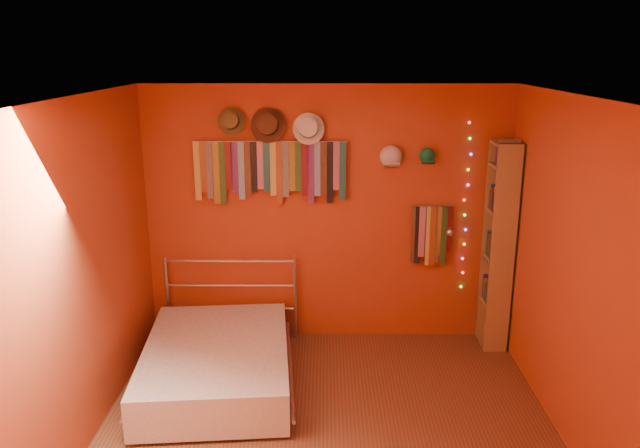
{
  "coord_description": "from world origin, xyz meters",
  "views": [
    {
      "loc": [
        -0.02,
        -4.08,
        2.81
      ],
      "look_at": [
        -0.06,
        0.9,
        1.4
      ],
      "focal_mm": 35.0,
      "sensor_mm": 36.0,
      "label": 1
    }
  ],
  "objects_px": {
    "tie_rack": "(270,168)",
    "bookshelf": "(503,246)",
    "bed": "(217,363)",
    "reading_lamp": "(449,232)"
  },
  "relations": [
    {
      "from": "tie_rack",
      "to": "bed",
      "type": "height_order",
      "value": "tie_rack"
    },
    {
      "from": "tie_rack",
      "to": "bed",
      "type": "xyz_separation_m",
      "value": [
        -0.41,
        -0.94,
        -1.52
      ]
    },
    {
      "from": "tie_rack",
      "to": "bed",
      "type": "distance_m",
      "value": 1.83
    },
    {
      "from": "tie_rack",
      "to": "bookshelf",
      "type": "distance_m",
      "value": 2.32
    },
    {
      "from": "tie_rack",
      "to": "reading_lamp",
      "type": "xyz_separation_m",
      "value": [
        1.68,
        -0.16,
        -0.57
      ]
    },
    {
      "from": "reading_lamp",
      "to": "bookshelf",
      "type": "height_order",
      "value": "bookshelf"
    },
    {
      "from": "bookshelf",
      "to": "bed",
      "type": "height_order",
      "value": "bookshelf"
    },
    {
      "from": "tie_rack",
      "to": "bookshelf",
      "type": "height_order",
      "value": "bookshelf"
    },
    {
      "from": "tie_rack",
      "to": "bed",
      "type": "bearing_deg",
      "value": -113.4
    },
    {
      "from": "bed",
      "to": "reading_lamp",
      "type": "bearing_deg",
      "value": 15.58
    }
  ]
}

